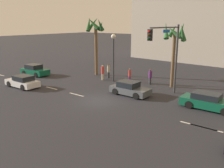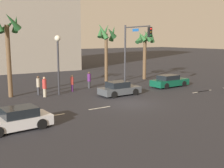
% 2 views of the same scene
% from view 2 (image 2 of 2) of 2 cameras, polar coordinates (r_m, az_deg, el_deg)
% --- Properties ---
extents(ground_plane, '(220.00, 220.00, 0.00)m').
position_cam_2_polar(ground_plane, '(23.65, 3.66, -3.91)').
color(ground_plane, '#28282D').
extents(lane_stripe_2, '(1.83, 0.14, 0.01)m').
position_cam_2_polar(lane_stripe_2, '(20.31, -11.99, -6.30)').
color(lane_stripe_2, silver).
rests_on(lane_stripe_2, ground_plane).
extents(lane_stripe_3, '(1.94, 0.14, 0.01)m').
position_cam_2_polar(lane_stripe_3, '(22.00, -2.53, -4.89)').
color(lane_stripe_3, silver).
rests_on(lane_stripe_3, ground_plane).
extents(lane_stripe_4, '(2.58, 0.14, 0.01)m').
position_cam_2_polar(lane_stripe_4, '(30.01, 17.63, -1.49)').
color(lane_stripe_4, silver).
rests_on(lane_stripe_4, ground_plane).
extents(lane_stripe_5, '(2.21, 0.14, 0.01)m').
position_cam_2_polar(lane_stripe_5, '(30.43, 18.27, -1.37)').
color(lane_stripe_5, silver).
rests_on(lane_stripe_5, ground_plane).
extents(car_1, '(4.16, 2.03, 1.32)m').
position_cam_2_polar(car_1, '(17.77, -18.78, -6.84)').
color(car_1, silver).
rests_on(car_1, ground_plane).
extents(car_2, '(3.97, 1.90, 1.33)m').
position_cam_2_polar(car_2, '(26.78, 1.46, -0.99)').
color(car_2, '#474C51').
rests_on(car_2, ground_plane).
extents(car_3, '(4.57, 1.94, 1.35)m').
position_cam_2_polar(car_3, '(32.05, 11.58, 0.55)').
color(car_3, '#0F5138').
rests_on(car_3, ground_plane).
extents(traffic_signal, '(0.76, 4.91, 6.78)m').
position_cam_2_polar(traffic_signal, '(29.62, 4.24, 7.67)').
color(traffic_signal, '#38383D').
rests_on(traffic_signal, ground_plane).
extents(streetlamp, '(0.56, 0.56, 5.66)m').
position_cam_2_polar(streetlamp, '(27.05, -10.93, 6.19)').
color(streetlamp, '#2D2D33').
rests_on(streetlamp, ground_plane).
extents(pedestrian_0, '(0.38, 0.38, 1.69)m').
position_cam_2_polar(pedestrian_0, '(28.87, -8.12, 0.24)').
color(pedestrian_0, '#59266B').
rests_on(pedestrian_0, ground_plane).
extents(pedestrian_1, '(0.53, 0.53, 1.80)m').
position_cam_2_polar(pedestrian_1, '(30.56, -4.67, 0.89)').
color(pedestrian_1, '#333338').
rests_on(pedestrian_1, ground_plane).
extents(pedestrian_2, '(0.47, 0.47, 1.89)m').
position_cam_2_polar(pedestrian_2, '(26.62, -13.56, -0.47)').
color(pedestrian_2, '#B2A58C').
rests_on(pedestrian_2, ground_plane).
extents(pedestrian_3, '(0.43, 0.43, 1.82)m').
position_cam_2_polar(pedestrian_3, '(27.79, -14.75, -0.18)').
color(pedestrian_3, '#333338').
rests_on(pedestrian_3, ground_plane).
extents(palm_tree_0, '(2.58, 2.52, 7.08)m').
position_cam_2_polar(palm_tree_0, '(31.89, -1.12, 9.18)').
color(palm_tree_0, brown).
rests_on(palm_tree_0, ground_plane).
extents(palm_tree_1, '(2.30, 2.60, 6.66)m').
position_cam_2_polar(palm_tree_1, '(37.28, 6.72, 8.46)').
color(palm_tree_1, brown).
rests_on(palm_tree_1, ground_plane).
extents(palm_tree_2, '(2.64, 2.67, 7.72)m').
position_cam_2_polar(palm_tree_2, '(27.12, -20.68, 9.44)').
color(palm_tree_2, brown).
rests_on(palm_tree_2, ground_plane).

